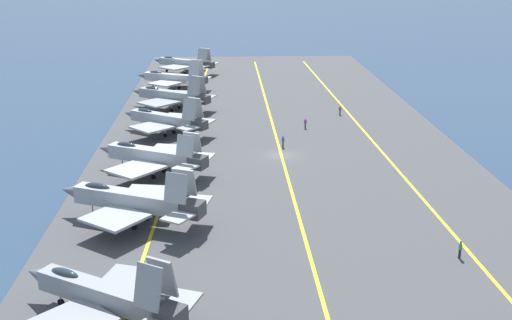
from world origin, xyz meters
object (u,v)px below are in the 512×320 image
Objects in this scene: crew_brown_vest at (340,110)px; parked_jet_second at (103,295)px; parked_jet_sixth at (171,96)px; parked_jet_eighth at (184,63)px; parked_jet_seventh at (173,78)px; parked_jet_fifth at (165,119)px; crew_purple_vest at (305,123)px; crew_blue_vest at (283,141)px; parked_jet_third at (132,200)px; parked_jet_fourth at (152,156)px; crew_green_vest at (460,249)px.

parked_jet_second is at bearing 155.03° from crew_brown_vest.
parked_jet_eighth is (34.84, -0.38, -0.08)m from parked_jet_sixth.
parked_jet_sixth is 16.77m from parked_jet_seventh.
parked_jet_eighth is at bearing -0.04° from parked_jet_fifth.
parked_jet_sixth is 9.51× the size of crew_purple_vest.
parked_jet_second is 0.98× the size of parked_jet_fifth.
crew_purple_vest is at bearing -23.87° from crew_blue_vest.
parked_jet_eighth is (84.95, -0.62, -0.18)m from parked_jet_third.
parked_jet_fourth is 51.57m from parked_jet_seventh.
parked_jet_fifth is at bearing -178.78° from parked_jet_sixth.
crew_purple_vest is 0.99× the size of crew_brown_vest.
parked_jet_fourth is at bearing 135.30° from crew_brown_vest.
crew_blue_vest is at bearing 148.00° from crew_brown_vest.
parked_jet_sixth is 67.26m from crew_green_vest.
parked_jet_fifth is at bearing 96.70° from crew_purple_vest.
parked_jet_seventh is at bearing 2.06° from parked_jet_fifth.
parked_jet_fourth is at bearing 51.31° from crew_green_vest.
parked_jet_third is 1.07× the size of parked_jet_seventh.
parked_jet_sixth is at bearing 58.59° from crew_purple_vest.
crew_brown_vest is (18.53, -11.58, -0.07)m from crew_blue_vest.
crew_blue_vest is at bearing -58.08° from parked_jet_fourth.
parked_jet_fourth is 9.35× the size of crew_purple_vest.
parked_jet_fifth is 0.97× the size of parked_jet_seventh.
crew_green_vest is (-94.40, -30.81, -1.51)m from parked_jet_eighth.
crew_blue_vest is at bearing -143.14° from parked_jet_sixth.
parked_jet_eighth is (103.39, -0.37, 0.21)m from parked_jet_second.
crew_brown_vest is (10.94, -29.11, -1.54)m from parked_jet_fifth.
parked_jet_sixth is 29.98m from crew_brown_vest.
crew_green_vest is at bearing -178.17° from crew_brown_vest.
crew_brown_vest is at bearing -32.00° from crew_blue_vest.
parked_jet_eighth is at bearing -0.20° from parked_jet_second.
parked_jet_seventh is 18.13m from parked_jet_eighth.
parked_jet_fifth is 33.03m from parked_jet_seventh.
parked_jet_sixth is 8.88× the size of crew_green_vest.
crew_blue_vest is 21.85m from crew_brown_vest.
parked_jet_fifth is at bearing 35.47° from crew_green_vest.
parked_jet_second is 0.94× the size of parked_jet_eighth.
parked_jet_sixth is at bearing 36.86° from crew_blue_vest.
crew_purple_vest is 46.73m from crew_green_vest.
parked_jet_sixth is 9.38× the size of crew_brown_vest.
parked_jet_eighth is at bearing -0.63° from parked_jet_sixth.
parked_jet_sixth is at bearing -177.13° from parked_jet_seventh.
parked_jet_second is 8.20× the size of crew_blue_vest.
parked_jet_seventh is at bearing 22.77° from crew_green_vest.
parked_jet_second reaches higher than parked_jet_eighth.
crew_purple_vest is at bearing -31.83° from parked_jet_third.
parked_jet_third is at bearing 0.78° from parked_jet_second.
parked_jet_third is 33.86m from parked_jet_fifth.
parked_jet_seventh is (16.75, 0.84, -0.05)m from parked_jet_sixth.
crew_blue_vest reaches higher than crew_brown_vest.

